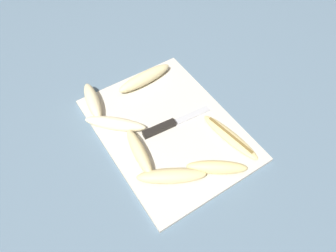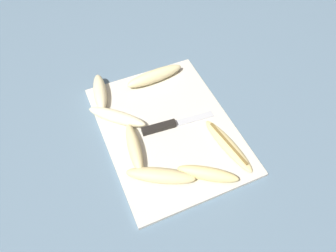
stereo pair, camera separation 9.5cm
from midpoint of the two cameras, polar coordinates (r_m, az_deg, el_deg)
ground_plane at (r=0.97m, az=2.80°, el=-0.97°), size 4.00×4.00×0.00m
cutting_board at (r=0.96m, az=2.82°, el=-0.76°), size 0.49×0.37×0.01m
knife at (r=0.95m, az=2.39°, el=-0.17°), size 0.04×0.22×0.02m
banana_cream_curved at (r=1.03m, az=-9.20°, el=5.71°), size 0.16×0.07×0.04m
banana_golden_short at (r=0.87m, az=10.11°, el=-8.44°), size 0.12×0.15×0.04m
banana_soft_right at (r=1.07m, az=0.20°, el=8.57°), size 0.06×0.20×0.04m
banana_mellow_near at (r=0.85m, az=1.93°, el=-8.85°), size 0.13×0.18×0.03m
banana_bright_far at (r=0.96m, az=-6.12°, el=1.43°), size 0.15×0.16×0.03m
banana_spotted_left at (r=0.94m, az=13.29°, el=-3.47°), size 0.20×0.07×0.02m
banana_ripe_center at (r=0.89m, az=-2.88°, el=-4.05°), size 0.17×0.06×0.04m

